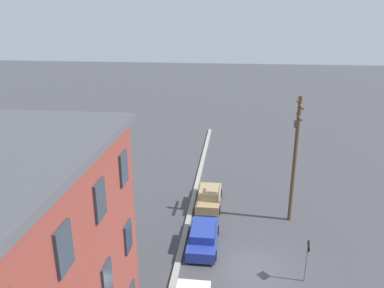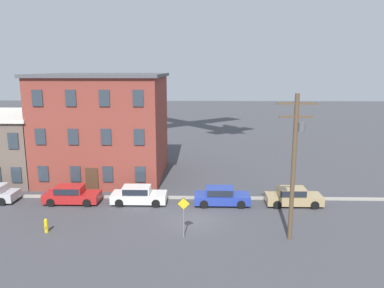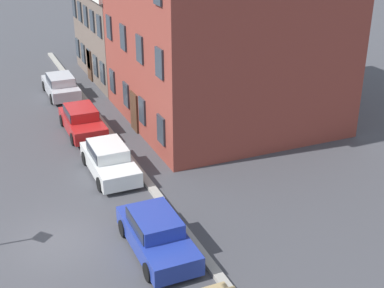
% 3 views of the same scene
% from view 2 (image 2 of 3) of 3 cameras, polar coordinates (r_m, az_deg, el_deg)
% --- Properties ---
extents(ground_plane, '(200.00, 200.00, 0.00)m').
position_cam_2_polar(ground_plane, '(27.60, 0.58, -11.47)').
color(ground_plane, '#424247').
extents(kerb_strip, '(56.00, 0.36, 0.16)m').
position_cam_2_polar(kerb_strip, '(31.76, 0.71, -8.17)').
color(kerb_strip, '#9E998E').
rests_on(kerb_strip, ground_plane).
extents(apartment_corner, '(9.67, 10.33, 6.41)m').
position_cam_2_polar(apartment_corner, '(42.12, -26.88, -0.08)').
color(apartment_corner, '#66564C').
rests_on(apartment_corner, ground_plane).
extents(apartment_midblock, '(11.90, 11.25, 10.25)m').
position_cam_2_polar(apartment_midblock, '(38.42, -13.06, 2.77)').
color(apartment_midblock, brown).
rests_on(apartment_midblock, ground_plane).
extents(car_red, '(4.40, 1.92, 1.43)m').
position_cam_2_polar(car_red, '(32.09, -17.93, -7.28)').
color(car_red, '#B21E1E').
rests_on(car_red, ground_plane).
extents(car_white, '(4.40, 1.92, 1.43)m').
position_cam_2_polar(car_white, '(30.76, -8.20, -7.63)').
color(car_white, silver).
rests_on(car_white, ground_plane).
extents(car_blue, '(4.40, 1.92, 1.43)m').
position_cam_2_polar(car_blue, '(30.30, 4.46, -7.85)').
color(car_blue, '#233899').
rests_on(car_blue, ground_plane).
extents(car_tan, '(4.40, 1.92, 1.43)m').
position_cam_2_polar(car_tan, '(31.16, 15.10, -7.67)').
color(car_tan, tan).
rests_on(car_tan, ground_plane).
extents(caution_sign, '(0.84, 0.08, 2.73)m').
position_cam_2_polar(caution_sign, '(24.26, -1.27, -10.21)').
color(caution_sign, slate).
rests_on(caution_sign, ground_plane).
extents(utility_pole, '(2.40, 0.44, 9.29)m').
position_cam_2_polar(utility_pole, '(23.88, 15.35, -2.36)').
color(utility_pole, brown).
rests_on(utility_pole, ground_plane).
extents(fire_hydrant, '(0.24, 0.34, 0.96)m').
position_cam_2_polar(fire_hydrant, '(27.27, -21.35, -11.49)').
color(fire_hydrant, yellow).
rests_on(fire_hydrant, ground_plane).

